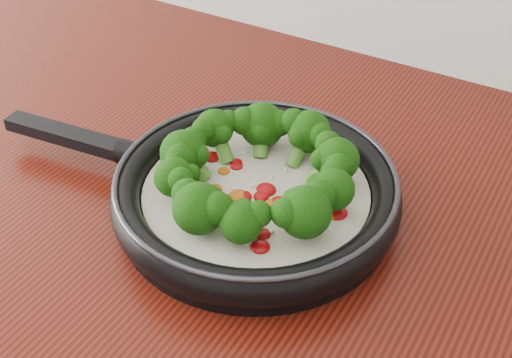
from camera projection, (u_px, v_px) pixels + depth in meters
The scene contains 1 object.
skillet at pixel (254, 188), 0.77m from camera, with size 0.53×0.36×0.10m.
Camera 1 is at (0.37, 0.55, 1.42)m, focal length 47.83 mm.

